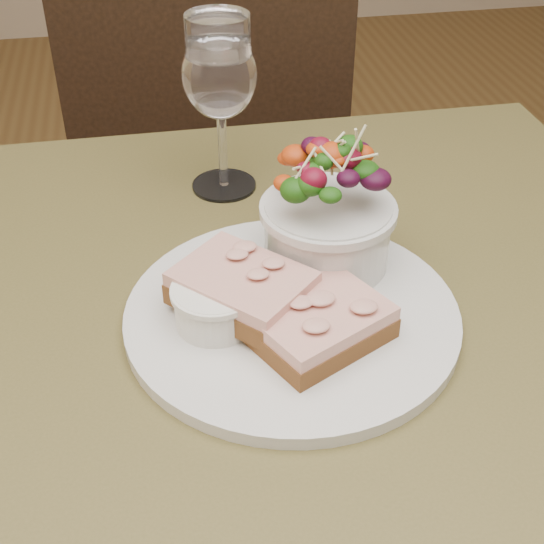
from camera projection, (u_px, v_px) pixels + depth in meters
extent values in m
cube|color=#4B4520|center=(285.00, 351.00, 0.65)|extent=(0.80, 0.80, 0.04)
cylinder|color=black|center=(5.00, 415.00, 1.09)|extent=(0.05, 0.05, 0.71)
cylinder|color=black|center=(452.00, 356.00, 1.19)|extent=(0.05, 0.05, 0.71)
cube|color=black|center=(220.00, 189.00, 1.42)|extent=(0.49, 0.49, 0.04)
cube|color=black|center=(208.00, 124.00, 1.13)|extent=(0.42, 0.11, 0.45)
cube|color=black|center=(225.00, 284.00, 1.55)|extent=(0.42, 0.42, 0.45)
cylinder|color=silver|center=(292.00, 315.00, 0.65)|extent=(0.29, 0.29, 0.01)
cube|color=#4A2813|center=(320.00, 329.00, 0.61)|extent=(0.13, 0.12, 0.02)
cube|color=#FFEEC1|center=(320.00, 315.00, 0.60)|extent=(0.13, 0.11, 0.01)
cube|color=#4A2813|center=(243.00, 293.00, 0.63)|extent=(0.13, 0.13, 0.02)
cube|color=#FFEEC1|center=(242.00, 279.00, 0.62)|extent=(0.13, 0.13, 0.01)
cylinder|color=silver|center=(215.00, 305.00, 0.62)|extent=(0.07, 0.07, 0.04)
cylinder|color=brown|center=(214.00, 291.00, 0.61)|extent=(0.06, 0.06, 0.01)
cylinder|color=silver|center=(327.00, 233.00, 0.68)|extent=(0.11, 0.11, 0.06)
ellipsoid|color=#103509|center=(330.00, 179.00, 0.65)|extent=(0.10, 0.10, 0.06)
ellipsoid|color=#103509|center=(223.00, 262.00, 0.69)|extent=(0.04, 0.04, 0.01)
sphere|color=#941A08|center=(207.00, 266.00, 0.68)|extent=(0.02, 0.02, 0.02)
cylinder|color=white|center=(224.00, 185.00, 0.83)|extent=(0.07, 0.07, 0.00)
cylinder|color=white|center=(223.00, 147.00, 0.80)|extent=(0.01, 0.01, 0.09)
ellipsoid|color=white|center=(219.00, 75.00, 0.76)|extent=(0.08, 0.08, 0.09)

